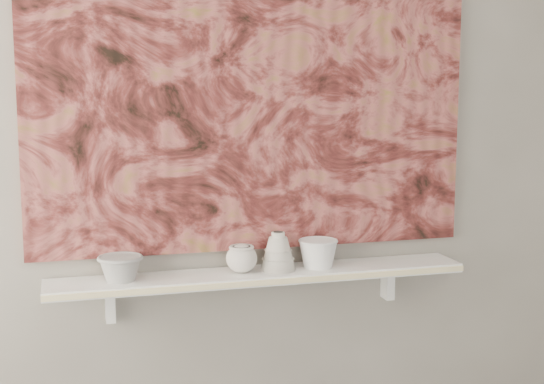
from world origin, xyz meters
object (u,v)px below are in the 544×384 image
object	(u,v)px
shelf	(261,275)
bell_vessel	(278,251)
bowl_white	(318,253)
cup_cream	(242,258)
painting	(254,86)
bowl_grey	(120,268)

from	to	relation	value
shelf	bell_vessel	distance (m)	0.10
bowl_white	cup_cream	bearing A→B (deg)	180.00
painting	bell_vessel	distance (m)	0.55
shelf	cup_cream	bearing A→B (deg)	180.00
bell_vessel	cup_cream	bearing A→B (deg)	180.00
shelf	bowl_white	xyz separation A→B (m)	(0.20, 0.00, 0.06)
bowl_grey	shelf	bearing A→B (deg)	0.00
bowl_grey	bell_vessel	size ratio (longest dim) A/B	1.11
cup_cream	painting	bearing A→B (deg)	51.08
cup_cream	bowl_grey	bearing A→B (deg)	180.00
shelf	cup_cream	xyz separation A→B (m)	(-0.07, 0.00, 0.06)
painting	cup_cream	bearing A→B (deg)	-128.92
cup_cream	bell_vessel	xyz separation A→B (m)	(0.13, 0.00, 0.02)
shelf	bell_vessel	world-z (taller)	bell_vessel
painting	bowl_white	bearing A→B (deg)	-21.80
bell_vessel	bowl_white	distance (m)	0.14
painting	bowl_grey	world-z (taller)	painting
painting	bowl_white	xyz separation A→B (m)	(0.20, -0.08, -0.56)
bowl_grey	painting	bearing A→B (deg)	9.97
shelf	bowl_grey	distance (m)	0.46
cup_cream	bowl_white	xyz separation A→B (m)	(0.27, 0.00, 0.00)
painting	bell_vessel	world-z (taller)	painting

